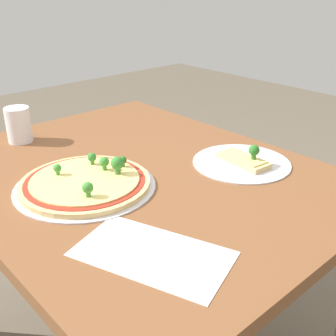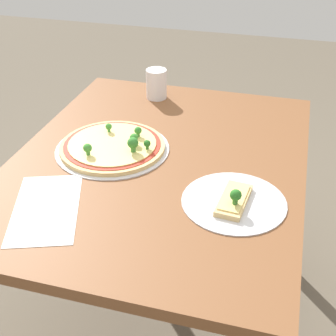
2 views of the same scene
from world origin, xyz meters
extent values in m
plane|color=brown|center=(0.00, 0.00, 0.00)|extent=(8.00, 8.00, 0.00)
cube|color=brown|center=(0.00, 0.00, 0.76)|extent=(1.17, 0.92, 0.04)
cylinder|color=brown|center=(0.52, -0.40, 0.37)|extent=(0.06, 0.06, 0.74)
cylinder|color=brown|center=(0.52, 0.40, 0.37)|extent=(0.06, 0.06, 0.74)
cylinder|color=silver|center=(0.01, 0.16, 0.78)|extent=(0.38, 0.38, 0.00)
cylinder|color=#DBB775|center=(0.01, 0.16, 0.78)|extent=(0.35, 0.35, 0.01)
cylinder|color=#A82D1E|center=(0.01, 0.16, 0.79)|extent=(0.32, 0.32, 0.00)
cylinder|color=#EACC75|center=(0.01, 0.16, 0.80)|extent=(0.29, 0.29, 0.00)
sphere|color=#337A2D|center=(-0.02, 0.08, 0.83)|extent=(0.04, 0.04, 0.04)
cylinder|color=#3F8136|center=(-0.02, 0.08, 0.81)|extent=(0.02, 0.02, 0.02)
sphere|color=#3D8933|center=(0.02, 0.09, 0.82)|extent=(0.03, 0.03, 0.03)
cylinder|color=#488E3A|center=(0.02, 0.09, 0.80)|extent=(0.01, 0.01, 0.01)
sphere|color=#337A2D|center=(0.08, 0.10, 0.82)|extent=(0.03, 0.03, 0.03)
cylinder|color=#3F8136|center=(0.08, 0.10, 0.80)|extent=(0.01, 0.01, 0.01)
sphere|color=#286B23|center=(0.01, 0.04, 0.82)|extent=(0.02, 0.02, 0.02)
cylinder|color=#37742D|center=(0.01, 0.04, 0.80)|extent=(0.01, 0.01, 0.01)
sphere|color=#3D8933|center=(0.08, 0.20, 0.82)|extent=(0.02, 0.02, 0.02)
cylinder|color=#488E3A|center=(0.08, 0.20, 0.80)|extent=(0.01, 0.01, 0.01)
sphere|color=#3D8933|center=(-0.08, 0.21, 0.82)|extent=(0.03, 0.03, 0.03)
cylinder|color=#488E3A|center=(-0.08, 0.21, 0.80)|extent=(0.01, 0.01, 0.01)
cylinder|color=silver|center=(-0.17, -0.27, 0.78)|extent=(0.29, 0.29, 0.00)
cube|color=#DBB775|center=(-0.18, -0.27, 0.79)|extent=(0.17, 0.09, 0.02)
cube|color=#EACC75|center=(-0.18, -0.27, 0.80)|extent=(0.14, 0.07, 0.00)
sphere|color=#286B23|center=(-0.21, -0.27, 0.83)|extent=(0.03, 0.03, 0.03)
cylinder|color=#37742D|center=(-0.21, -0.27, 0.80)|extent=(0.01, 0.01, 0.01)
cylinder|color=white|center=(0.45, 0.14, 0.83)|extent=(0.08, 0.08, 0.12)
cube|color=white|center=(-0.33, 0.22, 0.77)|extent=(0.36, 0.27, 0.00)
camera|label=1|loc=(-0.87, 0.67, 1.29)|focal=45.00mm
camera|label=2|loc=(-1.22, -0.37, 1.55)|focal=50.00mm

